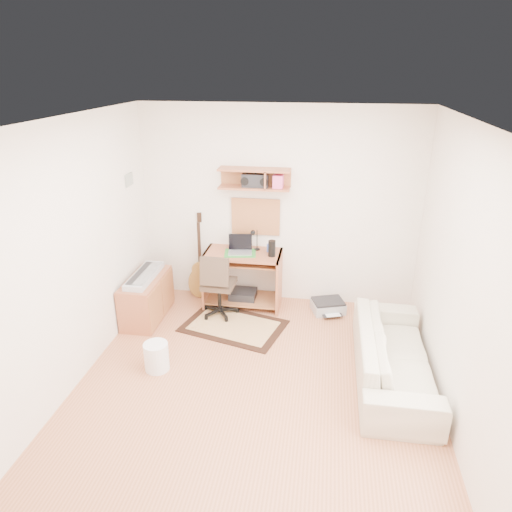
% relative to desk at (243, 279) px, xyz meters
% --- Properties ---
extents(floor, '(3.60, 4.00, 0.01)m').
position_rel_desk_xyz_m(floor, '(0.43, -1.73, -0.38)').
color(floor, '#C07750').
rests_on(floor, ground).
extents(ceiling, '(3.60, 4.00, 0.01)m').
position_rel_desk_xyz_m(ceiling, '(0.43, -1.73, 2.23)').
color(ceiling, white).
rests_on(ceiling, ground).
extents(back_wall, '(3.60, 0.01, 2.60)m').
position_rel_desk_xyz_m(back_wall, '(0.43, 0.28, 0.93)').
color(back_wall, white).
rests_on(back_wall, ground).
extents(left_wall, '(0.01, 4.00, 2.60)m').
position_rel_desk_xyz_m(left_wall, '(-1.37, -1.73, 0.93)').
color(left_wall, white).
rests_on(left_wall, ground).
extents(right_wall, '(0.01, 4.00, 2.60)m').
position_rel_desk_xyz_m(right_wall, '(2.24, -1.73, 0.93)').
color(right_wall, white).
rests_on(right_wall, ground).
extents(wall_shelf, '(0.90, 0.25, 0.26)m').
position_rel_desk_xyz_m(wall_shelf, '(0.13, 0.15, 1.32)').
color(wall_shelf, '#AA5E3C').
rests_on(wall_shelf, back_wall).
extents(cork_board, '(0.64, 0.03, 0.49)m').
position_rel_desk_xyz_m(cork_board, '(0.13, 0.25, 0.79)').
color(cork_board, tan).
rests_on(cork_board, back_wall).
extents(wall_photo, '(0.02, 0.20, 0.15)m').
position_rel_desk_xyz_m(wall_photo, '(-1.36, -0.23, 1.34)').
color(wall_photo, '#4C8CBF').
rests_on(wall_photo, left_wall).
extents(desk, '(1.00, 0.55, 0.75)m').
position_rel_desk_xyz_m(desk, '(0.00, 0.00, 0.00)').
color(desk, '#AA5E3C').
rests_on(desk, floor).
extents(laptop, '(0.35, 0.35, 0.23)m').
position_rel_desk_xyz_m(laptop, '(-0.03, -0.02, 0.49)').
color(laptop, silver).
rests_on(laptop, desk).
extents(speaker, '(0.09, 0.09, 0.21)m').
position_rel_desk_xyz_m(speaker, '(0.39, -0.05, 0.48)').
color(speaker, black).
rests_on(speaker, desk).
extents(desk_lamp, '(0.09, 0.09, 0.28)m').
position_rel_desk_xyz_m(desk_lamp, '(0.17, 0.14, 0.52)').
color(desk_lamp, black).
rests_on(desk_lamp, desk).
extents(pencil_cup, '(0.07, 0.07, 0.10)m').
position_rel_desk_xyz_m(pencil_cup, '(0.34, 0.10, 0.43)').
color(pencil_cup, '#344F9E').
rests_on(pencil_cup, desk).
extents(boombox, '(0.33, 0.15, 0.17)m').
position_rel_desk_xyz_m(boombox, '(0.14, 0.15, 1.30)').
color(boombox, black).
rests_on(boombox, wall_shelf).
extents(rug, '(1.37, 1.09, 0.02)m').
position_rel_desk_xyz_m(rug, '(-0.01, -0.60, -0.37)').
color(rug, beige).
rests_on(rug, floor).
extents(task_chair, '(0.47, 0.47, 0.88)m').
position_rel_desk_xyz_m(task_chair, '(-0.25, -0.33, 0.07)').
color(task_chair, '#3D3024').
rests_on(task_chair, floor).
extents(cabinet, '(0.40, 0.90, 0.55)m').
position_rel_desk_xyz_m(cabinet, '(-1.15, -0.53, -0.10)').
color(cabinet, '#AA5E3C').
rests_on(cabinet, floor).
extents(music_keyboard, '(0.25, 0.78, 0.07)m').
position_rel_desk_xyz_m(music_keyboard, '(-1.15, -0.53, 0.21)').
color(music_keyboard, '#B2B5BA').
rests_on(music_keyboard, cabinet).
extents(guitar, '(0.37, 0.29, 1.20)m').
position_rel_desk_xyz_m(guitar, '(-0.63, 0.13, 0.22)').
color(guitar, olive).
rests_on(guitar, floor).
extents(waste_basket, '(0.34, 0.34, 0.31)m').
position_rel_desk_xyz_m(waste_basket, '(-0.65, -1.58, -0.22)').
color(waste_basket, white).
rests_on(waste_basket, floor).
extents(printer, '(0.48, 0.43, 0.15)m').
position_rel_desk_xyz_m(printer, '(1.14, -0.03, -0.29)').
color(printer, '#A5A8AA').
rests_on(printer, floor).
extents(sofa, '(0.54, 1.86, 0.73)m').
position_rel_desk_xyz_m(sofa, '(1.81, -1.34, -0.01)').
color(sofa, beige).
rests_on(sofa, floor).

